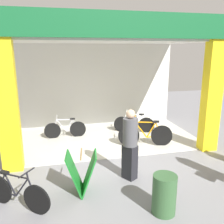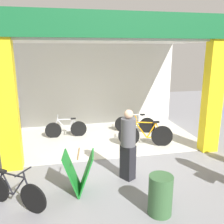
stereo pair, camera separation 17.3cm
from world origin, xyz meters
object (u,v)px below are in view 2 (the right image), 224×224
bicycle_parked_0 (14,191)px  trash_bin (160,195)px  bicycle_inside_2 (146,135)px  bicycle_inside_0 (66,129)px  bicycle_inside_1 (135,124)px  sandwich_board_sign (79,173)px  pedestrian_3 (128,144)px

bicycle_parked_0 → trash_bin: (2.70, -0.79, 0.05)m
bicycle_inside_2 → trash_bin: bicycle_inside_2 is taller
bicycle_inside_2 → trash_bin: bearing=-105.0°
bicycle_inside_0 → bicycle_inside_1: 2.51m
sandwich_board_sign → bicycle_inside_2: bearing=43.7°
bicycle_inside_1 → sandwich_board_sign: bearing=-123.7°
pedestrian_3 → trash_bin: (0.24, -1.39, -0.49)m
sandwich_board_sign → pedestrian_3: (1.18, 0.34, 0.43)m
bicycle_inside_1 → bicycle_inside_0: bearing=179.8°
bicycle_inside_2 → bicycle_parked_0: size_ratio=1.36×
bicycle_inside_2 → trash_bin: (-0.86, -3.22, 0.01)m
bicycle_inside_0 → sandwich_board_sign: sandwich_board_sign is taller
pedestrian_3 → trash_bin: bearing=-80.2°
bicycle_inside_1 → pedestrian_3: bearing=-110.3°
bicycle_inside_0 → sandwich_board_sign: (0.16, -3.54, 0.14)m
sandwich_board_sign → trash_bin: size_ratio=1.19×
bicycle_inside_0 → bicycle_inside_1: bearing=-0.2°
pedestrian_3 → bicycle_inside_1: bearing=69.7°
bicycle_inside_0 → sandwich_board_sign: bearing=-87.4°
pedestrian_3 → bicycle_inside_2: bearing=59.0°
bicycle_inside_1 → trash_bin: (-0.94, -4.57, 0.06)m
bicycle_inside_0 → trash_bin: 4.84m
trash_bin → bicycle_inside_0: bearing=109.0°
bicycle_inside_0 → trash_bin: size_ratio=1.86×
bicycle_parked_0 → bicycle_inside_2: bearing=34.3°
sandwich_board_sign → pedestrian_3: size_ratio=0.54×
bicycle_inside_0 → bicycle_inside_1: size_ratio=1.01×
bicycle_inside_2 → sandwich_board_sign: bicycle_inside_2 is taller
bicycle_inside_1 → bicycle_parked_0: 5.25m
bicycle_inside_0 → bicycle_inside_2: size_ratio=0.85×
bicycle_parked_0 → pedestrian_3: pedestrian_3 is taller
bicycle_inside_1 → trash_bin: bicycle_inside_1 is taller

